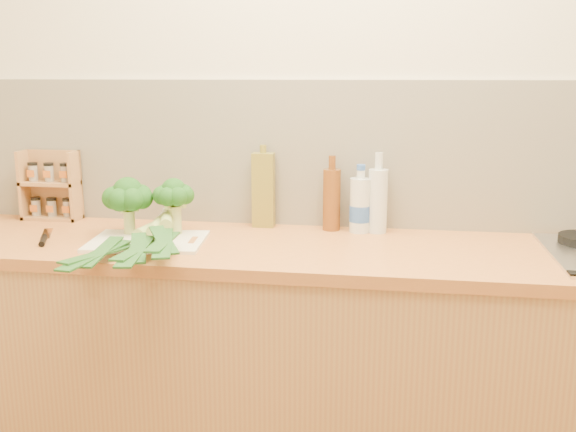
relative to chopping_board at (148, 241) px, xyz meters
name	(u,v)px	position (x,y,z in m)	size (l,w,h in m)	color
room_shell	(329,155)	(0.58, 0.35, 0.26)	(3.50, 3.50, 3.50)	beige
counter	(318,369)	(0.58, 0.06, -0.46)	(3.20, 0.62, 0.90)	#AE8348
chopping_board	(148,241)	(0.00, 0.00, 0.00)	(0.38, 0.28, 0.01)	beige
broccoli_left	(128,197)	(-0.09, 0.08, 0.14)	(0.17, 0.18, 0.20)	#AAB96C
broccoli_right	(174,196)	(0.06, 0.10, 0.14)	(0.14, 0.14, 0.20)	#AAB96C
leek_front	(140,234)	(-0.02, -0.01, 0.03)	(0.15, 0.72, 0.04)	white
leek_mid	(152,231)	(0.04, -0.04, 0.05)	(0.17, 0.68, 0.04)	white
leek_back	(165,227)	(0.08, -0.05, 0.06)	(0.24, 0.61, 0.04)	white
chefs_knife	(44,239)	(-0.36, -0.03, 0.00)	(0.13, 0.25, 0.02)	silver
spice_rack	(52,189)	(-0.50, 0.30, 0.11)	(0.23, 0.09, 0.27)	#B77C4E
oil_tin	(263,190)	(0.34, 0.30, 0.13)	(0.08, 0.05, 0.31)	olive
glass_bottle	(378,200)	(0.77, 0.28, 0.11)	(0.07, 0.07, 0.29)	silver
amber_bottle	(332,199)	(0.60, 0.29, 0.11)	(0.06, 0.06, 0.27)	brown
water_bottle	(360,207)	(0.70, 0.27, 0.09)	(0.08, 0.08, 0.23)	silver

